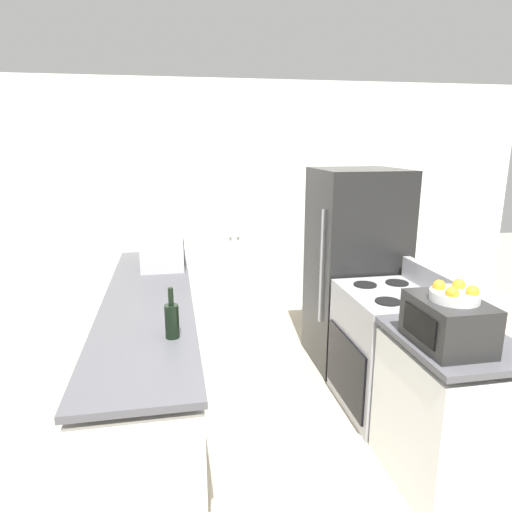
# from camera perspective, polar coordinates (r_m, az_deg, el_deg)

# --- Properties ---
(wall_back) EXTENTS (7.00, 0.06, 2.60)m
(wall_back) POSITION_cam_1_polar(r_m,az_deg,el_deg) (5.21, -3.28, 6.96)
(wall_back) COLOR white
(wall_back) RESTS_ON ground_plane
(counter_left) EXTENTS (0.60, 2.75, 0.91)m
(counter_left) POSITION_cam_1_polar(r_m,az_deg,el_deg) (3.42, -12.92, -12.51)
(counter_left) COLOR silver
(counter_left) RESTS_ON ground_plane
(counter_right) EXTENTS (0.60, 0.76, 0.91)m
(counter_right) POSITION_cam_1_polar(r_m,az_deg,el_deg) (2.97, 22.83, -17.74)
(counter_right) COLOR silver
(counter_right) RESTS_ON ground_plane
(pantry_cabinet) EXTENTS (0.92, 0.51, 1.99)m
(pantry_cabinet) POSITION_cam_1_polar(r_m,az_deg,el_deg) (4.97, -3.14, 3.03)
(pantry_cabinet) COLOR white
(pantry_cabinet) RESTS_ON ground_plane
(stove) EXTENTS (0.66, 0.77, 1.07)m
(stove) POSITION_cam_1_polar(r_m,az_deg,el_deg) (3.56, 16.20, -11.21)
(stove) COLOR #9E9EA3
(stove) RESTS_ON ground_plane
(refrigerator) EXTENTS (0.75, 0.72, 1.73)m
(refrigerator) POSITION_cam_1_polar(r_m,az_deg,el_deg) (4.10, 12.22, -1.53)
(refrigerator) COLOR black
(refrigerator) RESTS_ON ground_plane
(microwave) EXTENTS (0.36, 0.53, 0.29)m
(microwave) POSITION_cam_1_polar(r_m,az_deg,el_deg) (3.98, -11.62, 0.86)
(microwave) COLOR #B2B2B7
(microwave) RESTS_ON counter_left
(wine_bottle) EXTENTS (0.08, 0.08, 0.29)m
(wine_bottle) POSITION_cam_1_polar(r_m,az_deg,el_deg) (2.54, -10.47, -7.83)
(wine_bottle) COLOR black
(wine_bottle) RESTS_ON counter_left
(toaster_oven) EXTENTS (0.33, 0.43, 0.25)m
(toaster_oven) POSITION_cam_1_polar(r_m,az_deg,el_deg) (2.60, 22.84, -7.68)
(toaster_oven) COLOR black
(toaster_oven) RESTS_ON counter_right
(fruit_bowl) EXTENTS (0.25, 0.25, 0.10)m
(fruit_bowl) POSITION_cam_1_polar(r_m,az_deg,el_deg) (2.54, 23.61, -4.37)
(fruit_bowl) COLOR silver
(fruit_bowl) RESTS_ON toaster_oven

